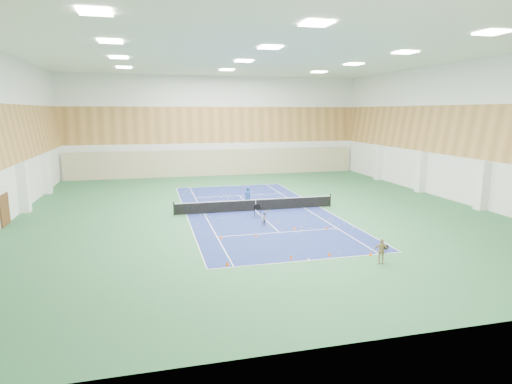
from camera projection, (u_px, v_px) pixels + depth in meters
ground at (256, 211)px, 34.05m from camera, size 40.00×40.00×0.00m
room_shell at (256, 135)px, 32.94m from camera, size 36.00×40.00×12.00m
wood_cladding at (256, 109)px, 32.57m from camera, size 36.00×40.00×8.00m
ceiling_light_grid at (256, 55)px, 31.84m from camera, size 21.40×25.40×0.06m
court_surface at (256, 211)px, 34.05m from camera, size 10.97×23.77×0.01m
tennis_balls_scatter at (256, 210)px, 34.04m from camera, size 10.57×22.77×0.07m
tennis_net at (256, 204)px, 33.95m from camera, size 12.80×0.10×1.10m
back_curtain at (217, 163)px, 52.58m from camera, size 35.40×0.16×3.20m
door_left_b at (5, 210)px, 29.56m from camera, size 0.08×1.80×2.20m
coach at (248, 197)px, 35.02m from camera, size 0.77×0.66×1.77m
child_court at (265, 219)px, 29.52m from camera, size 0.61×0.57×1.01m
child_apron at (381, 251)px, 22.24m from camera, size 0.84×0.60×1.32m
ball_cart at (257, 211)px, 31.99m from camera, size 0.67×0.67×0.94m
cone_svc_a at (221, 237)px, 26.59m from camera, size 0.20×0.20×0.22m
cone_svc_b at (256, 235)px, 27.09m from camera, size 0.18×0.18×0.20m
cone_svc_c at (294, 228)px, 28.66m from camera, size 0.22×0.22×0.25m
cone_svc_d at (326, 228)px, 28.73m from camera, size 0.20×0.20×0.22m
cone_base_a at (227, 263)px, 21.96m from camera, size 0.22×0.22×0.24m
cone_base_b at (291, 257)px, 23.03m from camera, size 0.19×0.19×0.21m
cone_base_c at (330, 254)px, 23.41m from camera, size 0.21×0.21×0.23m
cone_base_d at (371, 254)px, 23.49m from camera, size 0.19×0.19×0.21m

